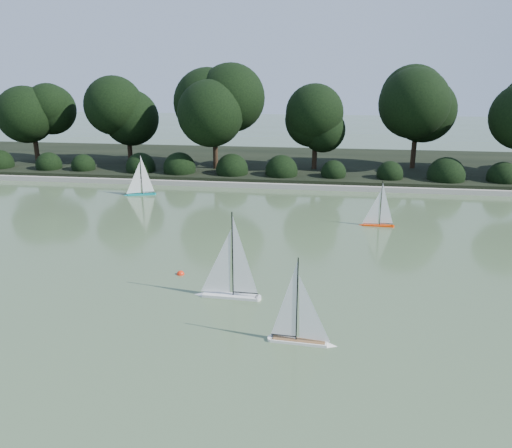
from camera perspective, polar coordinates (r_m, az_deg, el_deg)
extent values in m
plane|color=#384B2D|center=(9.94, -1.03, -7.73)|extent=(80.00, 80.00, 0.00)
cube|color=gray|center=(18.41, 3.31, 4.38)|extent=(40.00, 0.35, 0.18)
cube|color=black|center=(22.31, 4.17, 6.81)|extent=(40.00, 8.00, 0.30)
cylinder|color=black|center=(23.86, -23.77, 7.56)|extent=(0.20, 0.20, 1.51)
sphere|color=black|center=(23.67, -24.31, 11.91)|extent=(2.38, 2.38, 2.38)
cylinder|color=black|center=(22.61, -14.19, 7.85)|extent=(0.20, 0.20, 1.37)
sphere|color=black|center=(22.41, -14.51, 12.11)|extent=(2.24, 2.24, 2.24)
cylinder|color=black|center=(20.55, -4.65, 7.81)|extent=(0.20, 0.20, 1.66)
sphere|color=black|center=(20.32, -4.79, 13.45)|extent=(2.66, 2.66, 2.66)
cylinder|color=black|center=(20.61, 6.68, 7.22)|extent=(0.20, 0.20, 1.26)
sphere|color=black|center=(20.39, 6.84, 11.58)|extent=(2.10, 2.10, 2.10)
cylinder|color=black|center=(21.55, 17.54, 7.61)|extent=(0.20, 0.20, 1.73)
sphere|color=black|center=(21.33, 18.06, 13.23)|extent=(2.80, 2.80, 2.80)
sphere|color=black|center=(22.30, -23.17, 6.24)|extent=(1.10, 1.10, 1.10)
sphere|color=black|center=(21.35, -18.52, 6.30)|extent=(1.10, 1.10, 1.10)
sphere|color=black|center=(20.54, -13.48, 6.32)|extent=(1.10, 1.10, 1.10)
sphere|color=black|center=(19.91, -8.07, 6.28)|extent=(1.10, 1.10, 1.10)
sphere|color=black|center=(19.46, -2.36, 6.19)|extent=(1.10, 1.10, 1.10)
sphere|color=black|center=(19.21, 3.55, 6.02)|extent=(1.10, 1.10, 1.10)
sphere|color=black|center=(19.17, 9.55, 5.79)|extent=(1.10, 1.10, 1.10)
sphere|color=black|center=(19.34, 15.51, 5.50)|extent=(1.10, 1.10, 1.10)
sphere|color=black|center=(19.70, 21.29, 5.15)|extent=(1.10, 1.10, 1.10)
sphere|color=black|center=(20.26, 26.81, 4.78)|extent=(1.10, 1.10, 1.10)
cube|color=silver|center=(9.70, -2.94, -8.06)|extent=(1.08, 0.26, 0.11)
cone|color=silver|center=(9.85, -6.50, -7.75)|extent=(0.22, 0.22, 0.21)
cylinder|color=silver|center=(9.60, 0.22, -8.32)|extent=(0.13, 0.13, 0.11)
cylinder|color=black|center=(9.34, -2.70, -3.18)|extent=(0.02, 0.02, 1.66)
cylinder|color=black|center=(9.59, -1.25, -7.57)|extent=(0.49, 0.04, 0.02)
cube|color=white|center=(8.24, 4.92, -13.07)|extent=(0.92, 0.24, 0.09)
cone|color=white|center=(8.21, 8.68, -13.35)|extent=(0.19, 0.19, 0.18)
cylinder|color=white|center=(8.30, 1.72, -12.79)|extent=(0.12, 0.12, 0.09)
cube|color=olive|center=(8.22, 4.93, -12.78)|extent=(0.84, 0.19, 0.01)
cylinder|color=black|center=(7.89, 4.73, -8.34)|extent=(0.02, 0.02, 1.41)
cylinder|color=black|center=(8.22, 3.20, -12.32)|extent=(0.42, 0.04, 0.01)
cube|color=#F63905|center=(14.35, 13.76, -0.07)|extent=(0.81, 0.20, 0.08)
cone|color=#F63905|center=(14.32, 11.91, 0.03)|extent=(0.17, 0.17, 0.16)
cylinder|color=#F63905|center=(14.38, 15.36, -0.16)|extent=(0.10, 0.10, 0.08)
cylinder|color=black|center=(14.17, 14.12, 2.47)|extent=(0.02, 0.02, 1.24)
cylinder|color=black|center=(14.34, 14.65, 0.22)|extent=(0.37, 0.03, 0.01)
cube|color=#108586|center=(17.84, -12.98, 3.40)|extent=(0.93, 0.44, 0.09)
cone|color=#108586|center=(17.89, -14.68, 3.31)|extent=(0.23, 0.23, 0.18)
cylinder|color=#108586|center=(17.82, -11.52, 3.47)|extent=(0.14, 0.14, 0.09)
cylinder|color=black|center=(17.68, -13.00, 5.78)|extent=(0.02, 0.02, 1.42)
cylinder|color=black|center=(17.80, -12.21, 3.75)|extent=(0.41, 0.14, 0.01)
sphere|color=red|center=(10.85, -8.62, -5.70)|extent=(0.16, 0.16, 0.16)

